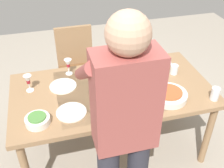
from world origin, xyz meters
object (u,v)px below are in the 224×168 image
Objects in this scene: serving_bowl_pasta at (168,95)px; dinner_plate_near at (63,86)px; wine_glass_right at (28,80)px; person_server at (124,129)px; water_cup_near_right at (174,69)px; dinner_plate_far at (71,112)px; water_cup_near_left at (215,94)px; side_bowl_salad at (37,120)px; chair_near at (77,63)px; wine_glass_left at (68,64)px; dining_table at (112,95)px; water_cup_far_left at (125,76)px; wine_bottle at (121,100)px; water_cup_far_right at (151,59)px.

serving_bowl_pasta reaches higher than dinner_plate_near.
person_server is at bearing 122.79° from wine_glass_right.
water_cup_near_right is 1.03m from dinner_plate_far.
water_cup_near_left is 0.61× the size of side_bowl_salad.
chair_near is 1.12m from water_cup_near_right.
serving_bowl_pasta is at bearing -178.37° from side_bowl_salad.
wine_glass_left reaches higher than water_cup_near_right.
dining_table is 18.42× the size of water_cup_far_left.
water_cup_near_left is at bearing -157.53° from person_server.
dinner_plate_far is (-0.25, -0.05, -0.03)m from side_bowl_salad.
wine_glass_right is 1.73× the size of water_cup_near_right.
serving_bowl_pasta is 1.30× the size of dinner_plate_near.
wine_glass_right is 0.50× the size of serving_bowl_pasta.
wine_glass_left is (0.31, -0.63, -0.01)m from wine_bottle.
serving_bowl_pasta is 0.79m from dinner_plate_far.
chair_near is at bearing -60.89° from serving_bowl_pasta.
dining_table is 0.35m from wine_bottle.
person_server reaches higher than dinner_plate_near.
wine_bottle reaches higher than side_bowl_salad.
person_server is at bearing 117.85° from dinner_plate_far.
water_cup_near_right is (-1.28, 0.07, -0.06)m from wine_glass_right.
water_cup_far_right is 0.55m from serving_bowl_pasta.
water_cup_far_left is at bearing -149.22° from dinner_plate_far.
dining_table is 0.48m from serving_bowl_pasta.
wine_bottle reaches higher than water_cup_near_left.
chair_near is 6.03× the size of wine_glass_right.
wine_bottle is at bearing 51.23° from water_cup_far_right.
wine_glass_right is at bearing -51.43° from dinner_plate_far.
serving_bowl_pasta is (-0.52, -0.47, -0.20)m from person_server.
serving_bowl_pasta is (-0.73, 0.57, -0.07)m from wine_glass_left.
water_cup_near_left reaches higher than serving_bowl_pasta.
person_server is 11.19× the size of wine_glass_right.
water_cup_near_left is at bearing 128.84° from chair_near.
water_cup_far_right is 0.48× the size of dinner_plate_far.
side_bowl_salad is 0.47m from dinner_plate_near.
chair_near reaches higher than dining_table.
person_server reaches higher than water_cup_far_left.
wine_glass_left reaches higher than dinner_plate_near.
water_cup_near_right is 0.38× the size of dinner_plate_far.
water_cup_near_right is (-0.93, 0.24, -0.06)m from wine_glass_left.
dinner_plate_far is (0.19, 1.05, 0.20)m from chair_near.
water_cup_far_right reaches higher than serving_bowl_pasta.
serving_bowl_pasta is (-0.60, 1.07, 0.23)m from chair_near.
water_cup_near_left reaches higher than dinner_plate_near.
chair_near is at bearing -106.86° from dinner_plate_near.
wine_glass_right reaches higher than serving_bowl_pasta.
wine_glass_left reaches higher than dinner_plate_far.
wine_bottle is at bearing 87.83° from dining_table.
dinner_plate_near is at bearing -3.04° from water_cup_near_right.
side_bowl_salad is (1.10, 0.57, -0.02)m from water_cup_far_right.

